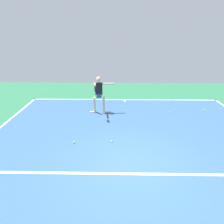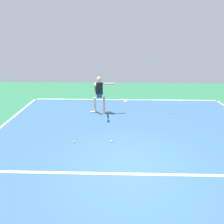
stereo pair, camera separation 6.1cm
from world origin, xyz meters
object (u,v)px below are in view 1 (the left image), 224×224
object	(u,v)px
tennis_ball_far_corner	(112,141)
tennis_ball_centre_court	(170,112)
tennis_ball_near_player	(122,106)
tennis_ball_near_service_line	(74,142)
tennis_player	(99,93)
tennis_ball_by_baseline	(204,110)

from	to	relation	value
tennis_ball_far_corner	tennis_ball_centre_court	xyz separation A→B (m)	(-2.83, -2.83, 0.00)
tennis_ball_far_corner	tennis_ball_near_player	world-z (taller)	same
tennis_ball_near_service_line	tennis_ball_near_player	size ratio (longest dim) A/B	1.00
tennis_ball_centre_court	tennis_player	bearing A→B (deg)	0.90
tennis_ball_by_baseline	tennis_player	bearing A→B (deg)	3.90
tennis_ball_far_corner	tennis_ball_by_baseline	bearing A→B (deg)	-145.96
tennis_player	tennis_ball_near_service_line	size ratio (longest dim) A/B	27.56
tennis_player	tennis_ball_by_baseline	world-z (taller)	tennis_player
tennis_ball_near_service_line	tennis_ball_centre_court	size ratio (longest dim) A/B	1.00
tennis_ball_by_baseline	tennis_ball_near_player	size ratio (longest dim) A/B	1.00
tennis_ball_far_corner	tennis_ball_near_service_line	bearing A→B (deg)	4.27
tennis_ball_far_corner	tennis_ball_near_player	size ratio (longest dim) A/B	1.00
tennis_ball_far_corner	tennis_ball_near_player	xyz separation A→B (m)	(-0.49, -3.65, 0.00)
tennis_ball_near_service_line	tennis_ball_near_player	distance (m)	4.18
tennis_ball_by_baseline	tennis_ball_near_player	distance (m)	4.19
tennis_ball_far_corner	tennis_ball_centre_court	world-z (taller)	same
tennis_ball_near_service_line	tennis_ball_far_corner	bearing A→B (deg)	-175.73
tennis_ball_near_service_line	tennis_ball_far_corner	world-z (taller)	same
tennis_player	tennis_ball_far_corner	size ratio (longest dim) A/B	27.56
tennis_ball_by_baseline	tennis_ball_centre_court	xyz separation A→B (m)	(1.82, 0.31, 0.00)
tennis_ball_far_corner	tennis_ball_near_player	distance (m)	3.68
tennis_ball_by_baseline	tennis_ball_near_service_line	distance (m)	6.82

